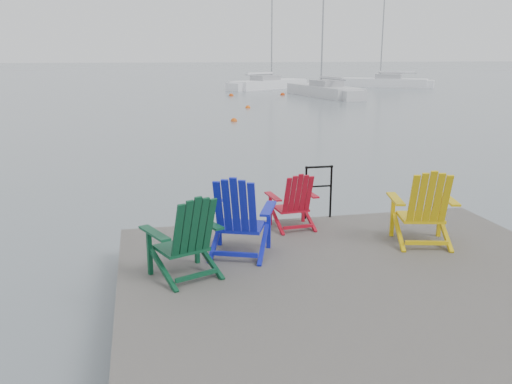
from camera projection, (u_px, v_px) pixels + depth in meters
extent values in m
plane|color=slate|center=(359.00, 311.00, 6.94)|extent=(400.00, 400.00, 0.00)
cube|color=#2E2B28|center=(360.00, 282.00, 6.84)|extent=(6.00, 5.00, 0.20)
cylinder|color=black|center=(143.00, 282.00, 8.54)|extent=(0.26, 0.26, 1.20)
cylinder|color=black|center=(307.00, 268.00, 9.10)|extent=(0.26, 0.26, 1.20)
cylinder|color=black|center=(452.00, 256.00, 9.65)|extent=(0.26, 0.26, 1.20)
cylinder|color=black|center=(306.00, 193.00, 9.03)|extent=(0.04, 0.04, 0.90)
cylinder|color=black|center=(331.00, 191.00, 9.12)|extent=(0.04, 0.04, 0.90)
cylinder|color=black|center=(319.00, 167.00, 8.97)|extent=(0.48, 0.04, 0.04)
cylinder|color=black|center=(319.00, 186.00, 9.05)|extent=(0.44, 0.03, 0.03)
cube|color=#0B3C24|center=(181.00, 248.00, 6.77)|extent=(0.72, 0.69, 0.04)
cube|color=#0B3C24|center=(150.00, 252.00, 6.76)|extent=(0.07, 0.07, 0.60)
cube|color=#0B3C24|center=(197.00, 241.00, 7.14)|extent=(0.07, 0.07, 0.60)
cube|color=#0B3C24|center=(154.00, 233.00, 6.49)|extent=(0.37, 0.65, 0.03)
cube|color=#0B3C24|center=(207.00, 223.00, 6.89)|extent=(0.37, 0.65, 0.03)
cube|color=#0B3C24|center=(194.00, 228.00, 6.41)|extent=(0.59, 0.46, 0.73)
cube|color=#1019AD|center=(241.00, 227.00, 7.53)|extent=(0.76, 0.72, 0.04)
cube|color=#1019AD|center=(219.00, 224.00, 7.81)|extent=(0.07, 0.07, 0.64)
cube|color=#1019AD|center=(269.00, 226.00, 7.70)|extent=(0.07, 0.07, 0.64)
cube|color=#1019AD|center=(213.00, 206.00, 7.49)|extent=(0.38, 0.70, 0.03)
cube|color=#1019AD|center=(268.00, 208.00, 7.37)|extent=(0.38, 0.70, 0.03)
cube|color=#1019AD|center=(235.00, 207.00, 7.08)|extent=(0.63, 0.48, 0.78)
cube|color=#A60C1D|center=(291.00, 209.00, 8.66)|extent=(0.52, 0.47, 0.04)
cube|color=#A60C1D|center=(270.00, 209.00, 8.76)|extent=(0.05, 0.05, 0.51)
cube|color=#A60C1D|center=(303.00, 207.00, 8.92)|extent=(0.05, 0.05, 0.51)
cube|color=#A60C1D|center=(273.00, 196.00, 8.50)|extent=(0.16, 0.57, 0.03)
cube|color=#A60C1D|center=(310.00, 194.00, 8.68)|extent=(0.16, 0.57, 0.03)
cube|color=#A60C1D|center=(298.00, 195.00, 8.31)|extent=(0.47, 0.27, 0.63)
cube|color=gold|center=(420.00, 217.00, 7.96)|extent=(0.71, 0.66, 0.04)
cube|color=gold|center=(392.00, 216.00, 8.20)|extent=(0.07, 0.07, 0.63)
cube|color=gold|center=(440.00, 216.00, 8.18)|extent=(0.07, 0.07, 0.63)
cube|color=gold|center=(396.00, 199.00, 7.88)|extent=(0.29, 0.70, 0.03)
cube|color=gold|center=(449.00, 199.00, 7.86)|extent=(0.29, 0.70, 0.03)
cube|color=gold|center=(429.00, 199.00, 7.51)|extent=(0.61, 0.41, 0.78)
cube|color=silver|center=(323.00, 93.00, 41.88)|extent=(3.51, 9.06, 1.10)
cube|color=#9E9EA3|center=(326.00, 84.00, 41.30)|extent=(1.96, 2.85, 0.55)
cylinder|color=gray|center=(323.00, 11.00, 40.77)|extent=(0.12, 0.12, 11.03)
cube|color=white|center=(268.00, 86.00, 50.74)|extent=(8.35, 6.96, 1.10)
cube|color=#9E9EA3|center=(265.00, 79.00, 50.25)|extent=(3.04, 2.82, 0.55)
cylinder|color=gray|center=(272.00, 19.00, 49.57)|extent=(0.12, 0.12, 10.86)
cube|color=white|center=(384.00, 84.00, 53.83)|extent=(8.15, 6.26, 1.10)
cube|color=#9E9EA3|center=(389.00, 77.00, 53.52)|extent=(2.91, 2.60, 0.55)
cylinder|color=gray|center=(383.00, 24.00, 52.55)|extent=(0.12, 0.12, 10.35)
sphere|color=#DC520C|center=(234.00, 121.00, 26.38)|extent=(0.32, 0.32, 0.32)
sphere|color=#F75E0E|center=(248.00, 108.00, 32.82)|extent=(0.32, 0.32, 0.32)
sphere|color=#C7420B|center=(231.00, 96.00, 42.16)|extent=(0.37, 0.37, 0.37)
sphere|color=red|center=(283.00, 95.00, 43.03)|extent=(0.38, 0.38, 0.38)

